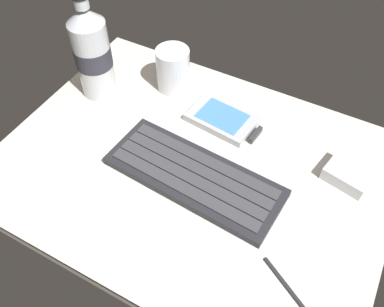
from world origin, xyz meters
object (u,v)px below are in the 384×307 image
at_px(water_bottle, 92,52).
at_px(keyboard, 194,176).
at_px(handheld_device, 225,120).
at_px(juice_cup, 173,71).
at_px(charger_block, 348,174).
at_px(stylus_pen, 287,286).

bearing_deg(water_bottle, keyboard, -21.30).
height_order(handheld_device, juice_cup, juice_cup).
bearing_deg(keyboard, charger_block, 28.52).
xyz_separation_m(keyboard, water_bottle, (-0.26, 0.10, 0.08)).
distance_m(juice_cup, water_bottle, 0.15).
height_order(water_bottle, charger_block, water_bottle).
bearing_deg(charger_block, keyboard, -151.48).
height_order(keyboard, water_bottle, water_bottle).
height_order(handheld_device, charger_block, charger_block).
xyz_separation_m(keyboard, juice_cup, (-0.14, 0.18, 0.03)).
xyz_separation_m(water_bottle, charger_block, (0.48, 0.02, -0.08)).
xyz_separation_m(juice_cup, charger_block, (0.36, -0.06, -0.03)).
bearing_deg(juice_cup, water_bottle, -146.93).
relative_size(keyboard, water_bottle, 1.43).
height_order(juice_cup, water_bottle, water_bottle).
bearing_deg(stylus_pen, keyboard, -176.68).
bearing_deg(stylus_pen, charger_block, 114.23).
bearing_deg(water_bottle, handheld_device, 8.16).
distance_m(keyboard, handheld_device, 0.14).
relative_size(keyboard, handheld_device, 2.22).
bearing_deg(juice_cup, stylus_pen, -39.67).
bearing_deg(keyboard, handheld_device, 94.22).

